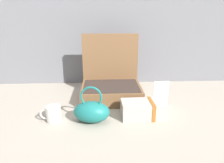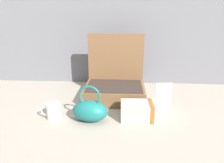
# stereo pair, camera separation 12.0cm
# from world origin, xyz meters

# --- Properties ---
(ground_plane) EXTENTS (6.00, 6.00, 0.00)m
(ground_plane) POSITION_xyz_m (0.00, 0.00, 0.00)
(ground_plane) COLOR #9E9384
(open_suitcase) EXTENTS (0.39, 0.32, 0.42)m
(open_suitcase) POSITION_xyz_m (0.01, 0.23, 0.09)
(open_suitcase) COLOR brown
(open_suitcase) RESTS_ON ground_plane
(teal_pouch_handbag) EXTENTS (0.21, 0.15, 0.20)m
(teal_pouch_handbag) POSITION_xyz_m (-0.11, -0.11, 0.06)
(teal_pouch_handbag) COLOR #196B66
(teal_pouch_handbag) RESTS_ON ground_plane
(cream_toiletry_bag) EXTENTS (0.25, 0.14, 0.09)m
(cream_toiletry_bag) POSITION_xyz_m (0.18, -0.07, 0.05)
(cream_toiletry_bag) COLOR #B2A899
(cream_toiletry_bag) RESTS_ON ground_plane
(coffee_mug) EXTENTS (0.11, 0.08, 0.09)m
(coffee_mug) POSITION_xyz_m (-0.32, -0.10, 0.04)
(coffee_mug) COLOR silver
(coffee_mug) RESTS_ON ground_plane
(info_card_left) EXTENTS (0.09, 0.01, 0.16)m
(info_card_left) POSITION_xyz_m (0.31, 0.08, 0.08)
(info_card_left) COLOR white
(info_card_left) RESTS_ON ground_plane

